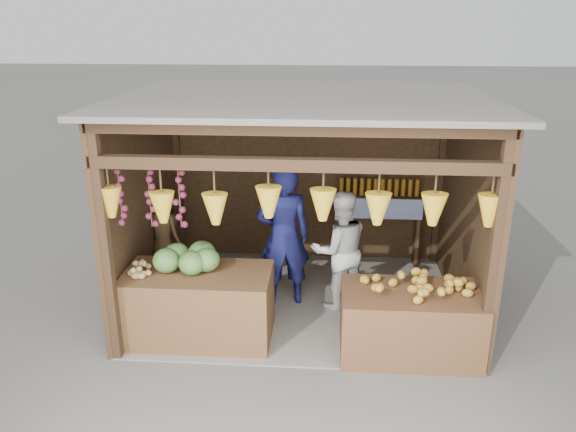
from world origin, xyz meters
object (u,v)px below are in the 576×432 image
object	(u,v)px
counter_left	(199,305)
woman_standing	(340,250)
man_standing	(284,236)
counter_right	(409,323)
vendor_seated	(163,231)

from	to	relation	value
counter_left	woman_standing	world-z (taller)	woman_standing
counter_left	man_standing	xyz separation A→B (m)	(0.90, 0.91, 0.51)
man_standing	counter_right	bearing A→B (deg)	131.60
counter_right	woman_standing	xyz separation A→B (m)	(-0.76, 1.03, 0.40)
counter_left	woman_standing	bearing A→B (deg)	28.94
counter_left	woman_standing	distance (m)	1.87
woman_standing	vendor_seated	size ratio (longest dim) A/B	1.39
counter_left	man_standing	world-z (taller)	man_standing
counter_left	woman_standing	xyz separation A→B (m)	(1.60, 0.89, 0.36)
man_standing	woman_standing	distance (m)	0.72
man_standing	vendor_seated	bearing A→B (deg)	-22.08
counter_right	counter_left	bearing A→B (deg)	176.48
man_standing	woman_standing	bearing A→B (deg)	165.67
counter_left	man_standing	distance (m)	1.37
counter_left	vendor_seated	size ratio (longest dim) A/B	1.48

